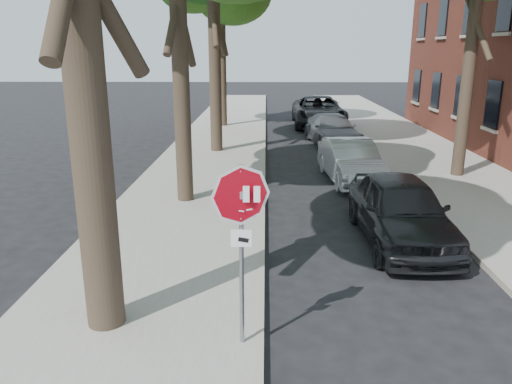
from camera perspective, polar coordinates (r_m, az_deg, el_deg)
ground at (r=7.51m, az=4.03°, el=-17.52°), size 120.00×120.00×0.00m
sidewalk_left at (r=18.82m, az=-5.38°, el=3.43°), size 4.00×55.00×0.12m
sidewalk_right at (r=19.76m, az=19.96°, el=3.13°), size 4.00×55.00×0.12m
curb_left at (r=18.70m, az=0.89°, el=3.43°), size 0.12×55.00×0.13m
curb_right at (r=19.20m, az=14.16°, el=3.27°), size 0.12×55.00×0.13m
stop_sign at (r=6.61m, az=-1.71°, el=-3.41°), size 0.76×0.34×2.61m
car_a at (r=11.42m, az=16.21°, el=-1.97°), size 1.85×4.40×1.49m
car_b at (r=16.36m, az=10.76°, el=3.49°), size 1.77×4.19×1.35m
car_c at (r=22.69m, az=8.73°, el=7.03°), size 2.45×4.78×1.33m
car_d at (r=28.11m, az=7.15°, el=9.13°), size 2.80×5.94×1.64m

